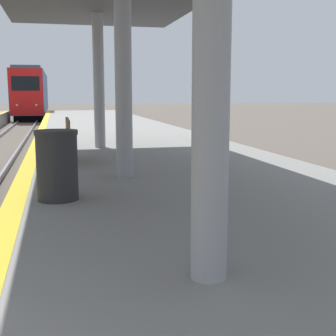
{
  "coord_description": "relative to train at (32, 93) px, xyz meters",
  "views": [
    {
      "loc": [
        2.24,
        -1.12,
        2.33
      ],
      "look_at": [
        7.25,
        19.89,
        -1.14
      ],
      "focal_mm": 50.0,
      "sensor_mm": 36.0,
      "label": 1
    }
  ],
  "objects": [
    {
      "name": "train",
      "position": [
        0.0,
        0.0,
        0.0
      ],
      "size": [
        2.65,
        20.39,
        4.53
      ],
      "color": "black",
      "rests_on": "ground"
    },
    {
      "name": "bench",
      "position": [
        2.35,
        -38.5,
        -0.95
      ],
      "size": [
        0.44,
        1.62,
        0.92
      ],
      "color": "brown",
      "rests_on": "platform_right"
    },
    {
      "name": "trash_bin",
      "position": [
        2.23,
        -42.17,
        -0.95
      ],
      "size": [
        0.59,
        0.59,
        0.96
      ],
      "color": "#262628",
      "rests_on": "platform_right"
    }
  ]
}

